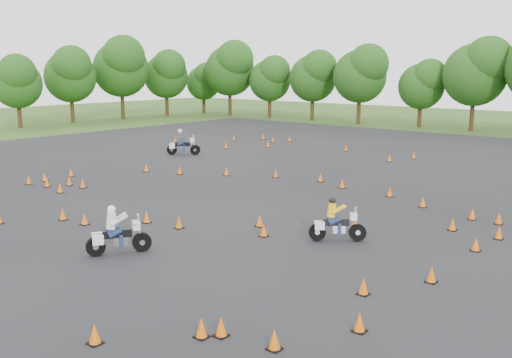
{
  "coord_description": "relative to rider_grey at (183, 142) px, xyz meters",
  "views": [
    {
      "loc": [
        15.58,
        -14.81,
        5.96
      ],
      "look_at": [
        0.0,
        4.0,
        1.2
      ],
      "focal_mm": 40.0,
      "sensor_mm": 36.0,
      "label": 1
    }
  ],
  "objects": [
    {
      "name": "ground",
      "position": [
        13.5,
        -12.35,
        -0.91
      ],
      "size": [
        140.0,
        140.0,
        0.0
      ],
      "primitive_type": "plane",
      "color": "#2D5119",
      "rests_on": "ground"
    },
    {
      "name": "asphalt_pad",
      "position": [
        13.5,
        -6.35,
        -0.91
      ],
      "size": [
        62.0,
        62.0,
        0.0
      ],
      "primitive_type": "plane",
      "color": "black",
      "rests_on": "ground"
    },
    {
      "name": "traffic_cones",
      "position": [
        13.14,
        -6.66,
        -0.68
      ],
      "size": [
        35.93,
        32.97,
        0.45
      ],
      "color": "#E55E09",
      "rests_on": "asphalt_pad"
    },
    {
      "name": "rider_grey",
      "position": [
        0.0,
        0.0,
        0.0
      ],
      "size": [
        2.33,
        1.97,
        1.82
      ],
      "primitive_type": null,
      "rotation": [
        0.0,
        0.0,
        0.63
      ],
      "color": "#414549",
      "rests_on": "ground"
    },
    {
      "name": "rider_yellow",
      "position": [
        19.05,
        -10.59,
        -0.13
      ],
      "size": [
        1.96,
        1.73,
        1.55
      ],
      "primitive_type": null,
      "rotation": [
        0.0,
        0.0,
        0.67
      ],
      "color": "#F5B015",
      "rests_on": "ground"
    },
    {
      "name": "rider_white",
      "position": [
        14.29,
        -16.3,
        -0.1
      ],
      "size": [
        1.64,
        2.13,
        1.62
      ],
      "primitive_type": null,
      "rotation": [
        0.0,
        0.0,
        1.03
      ],
      "color": "silver",
      "rests_on": "ground"
    }
  ]
}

